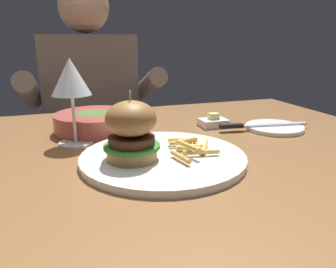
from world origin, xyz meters
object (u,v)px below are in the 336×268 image
Objects in this scene: butter_dish at (213,122)px; soup_bowl at (95,121)px; main_plate at (163,158)px; wine_glass at (71,80)px; burger_sandwich at (131,131)px; table_knife at (256,125)px; diner_person at (93,138)px; bread_plate at (274,127)px.

butter_dish is 0.36× the size of soup_bowl.
main_plate is 1.57× the size of soup_bowl.
main_plate is at bearing -47.27° from wine_glass.
main_plate is 0.27m from soup_bowl.
table_knife is at bearing 21.65° from burger_sandwich.
burger_sandwich reaches higher than butter_dish.
main_plate is 0.09m from burger_sandwich.
main_plate is 0.32m from table_knife.
diner_person is (-0.27, 0.58, -0.19)m from butter_dish.
table_knife is (-0.05, 0.01, 0.01)m from bread_plate.
diner_person reaches higher than burger_sandwich.
main_plate is 0.26m from wine_glass.
wine_glass is at bearing 132.73° from main_plate.
butter_dish is at bearing 44.63° from main_plate.
butter_dish is at bearing -9.47° from soup_bowl.
soup_bowl reaches higher than bread_plate.
wine_glass is at bearing 176.01° from table_knife.
soup_bowl is (-0.44, 0.13, 0.02)m from bread_plate.
bread_plate is (0.34, 0.13, -0.00)m from main_plate.
table_knife is at bearing -3.99° from wine_glass.
wine_glass is 0.71m from diner_person.
wine_glass reaches higher than main_plate.
wine_glass is 0.80× the size of table_knife.
soup_bowl is (0.05, 0.09, -0.12)m from wine_glass.
main_plate is 4.40× the size of butter_dish.
bread_plate is 0.62× the size of table_knife.
butter_dish is 0.31m from soup_bowl.
main_plate is 0.81m from diner_person.
burger_sandwich is at bearing -161.79° from bread_plate.
table_knife is at bearing -17.25° from soup_bowl.
diner_person is (-0.35, 0.65, -0.19)m from table_knife.
wine_glass is 0.51m from bread_plate.
wine_glass is 2.63× the size of butter_dish.
soup_bowl reaches higher than butter_dish.
wine_glass reaches higher than table_knife.
butter_dish reaches higher than main_plate.
burger_sandwich is 0.43m from bread_plate.
soup_bowl is (-0.30, 0.05, 0.01)m from butter_dish.
table_knife is at bearing -39.33° from butter_dish.
main_plate is at bearing -159.81° from bread_plate.
table_knife is at bearing -61.77° from diner_person.
main_plate is 2.50× the size of burger_sandwich.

